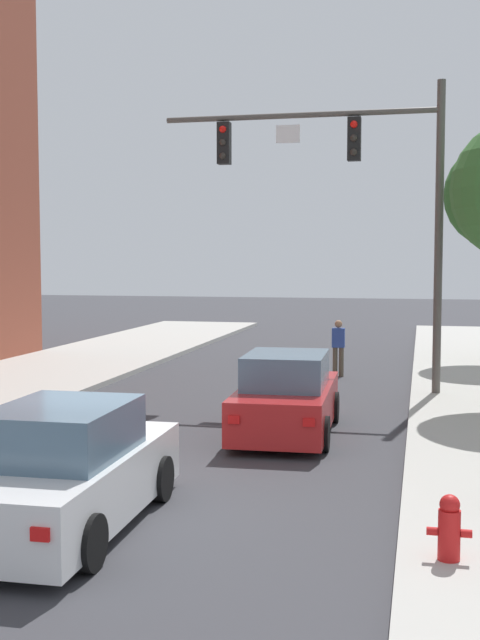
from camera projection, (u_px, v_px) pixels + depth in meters
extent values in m
plane|color=#38383D|center=(104.00, 506.00, 11.03)|extent=(120.00, 120.00, 0.00)
cylinder|color=#514C47|center=(439.00, 238.00, 19.26)|extent=(0.20, 0.20, 7.50)
cylinder|color=#514C47|center=(299.00, 115.00, 19.79)|extent=(6.82, 0.14, 0.14)
cube|color=black|center=(354.00, 139.00, 19.53)|extent=(0.32, 0.28, 1.05)
sphere|color=red|center=(354.00, 124.00, 19.36)|extent=(0.18, 0.18, 0.18)
sphere|color=#2D2823|center=(354.00, 138.00, 19.39)|extent=(0.18, 0.18, 0.18)
sphere|color=#2D2823|center=(354.00, 152.00, 19.41)|extent=(0.18, 0.18, 0.18)
cube|color=black|center=(224.00, 143.00, 20.26)|extent=(0.32, 0.28, 1.05)
sphere|color=red|center=(223.00, 129.00, 20.09)|extent=(0.18, 0.18, 0.18)
sphere|color=#2D2823|center=(223.00, 143.00, 20.11)|extent=(0.18, 0.18, 0.18)
sphere|color=#2D2823|center=(223.00, 156.00, 20.14)|extent=(0.18, 0.18, 0.18)
cube|color=white|center=(288.00, 134.00, 19.86)|extent=(0.60, 0.03, 0.44)
cube|color=#B21E1E|center=(287.00, 406.00, 15.55)|extent=(1.86, 4.26, 0.80)
cube|color=slate|center=(286.00, 370.00, 15.35)|extent=(1.58, 2.06, 0.64)
cylinder|color=black|center=(257.00, 405.00, 16.99)|extent=(0.24, 0.65, 0.64)
cylinder|color=black|center=(333.00, 407.00, 16.69)|extent=(0.24, 0.65, 0.64)
cylinder|color=black|center=(233.00, 430.00, 14.44)|extent=(0.24, 0.65, 0.64)
cylinder|color=black|center=(323.00, 434.00, 14.14)|extent=(0.24, 0.65, 0.64)
cube|color=red|center=(234.00, 420.00, 13.58)|extent=(0.20, 0.05, 0.14)
cube|color=red|center=(309.00, 423.00, 13.34)|extent=(0.20, 0.05, 0.14)
cube|color=silver|center=(68.00, 484.00, 10.13)|extent=(1.78, 4.23, 0.80)
cube|color=slate|center=(62.00, 430.00, 9.93)|extent=(1.54, 2.03, 0.64)
cylinder|color=black|center=(54.00, 472.00, 11.58)|extent=(0.23, 0.64, 0.64)
cylinder|color=black|center=(160.00, 479.00, 11.25)|extent=(0.23, 0.64, 0.64)
cylinder|color=black|center=(89.00, 543.00, 8.71)|extent=(0.23, 0.64, 0.64)
cube|color=red|center=(40.00, 535.00, 7.92)|extent=(0.20, 0.04, 0.14)
cylinder|color=brown|center=(335.00, 362.00, 23.24)|extent=(0.14, 0.14, 0.85)
cylinder|color=brown|center=(341.00, 362.00, 23.20)|extent=(0.14, 0.14, 0.85)
cube|color=#2D4799|center=(338.00, 338.00, 23.17)|extent=(0.36, 0.22, 0.56)
sphere|color=#9E7051|center=(339.00, 324.00, 23.14)|extent=(0.22, 0.22, 0.22)
cylinder|color=red|center=(449.00, 535.00, 8.65)|extent=(0.24, 0.24, 0.55)
sphere|color=red|center=(450.00, 505.00, 8.63)|extent=(0.22, 0.22, 0.22)
cylinder|color=red|center=(432.00, 531.00, 8.69)|extent=(0.12, 0.09, 0.09)
cylinder|color=red|center=(466.00, 534.00, 8.61)|extent=(0.12, 0.09, 0.09)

